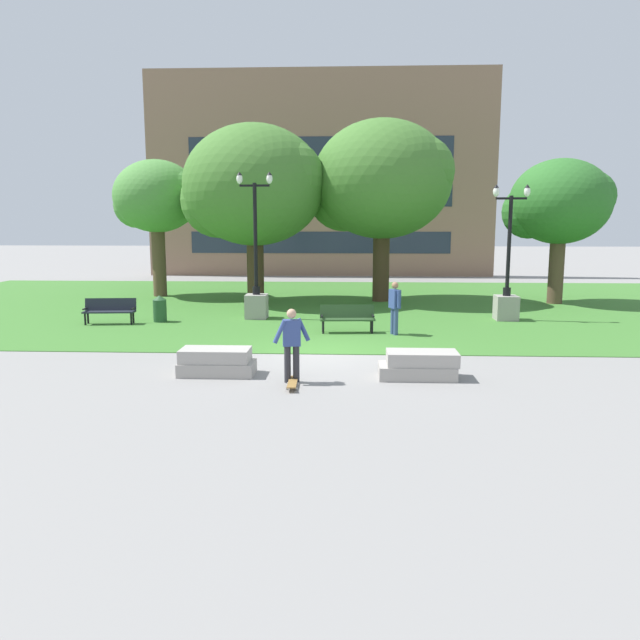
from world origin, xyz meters
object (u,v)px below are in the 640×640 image
(skateboard, at_px, (292,383))
(lamp_post_center, at_px, (507,293))
(trash_bin, at_px, (160,309))
(park_bench_near_right, at_px, (110,309))
(lamp_post_right, at_px, (256,290))
(park_bench_near_left, at_px, (347,317))
(person_skateboarder, at_px, (292,341))
(person_bystander_near_lawn, at_px, (395,305))
(concrete_block_left, at_px, (419,365))
(concrete_block_center, at_px, (216,362))

(skateboard, height_order, lamp_post_center, lamp_post_center)
(skateboard, distance_m, trash_bin, 10.30)
(park_bench_near_right, bearing_deg, skateboard, -48.16)
(lamp_post_right, bearing_deg, lamp_post_center, 0.28)
(park_bench_near_left, relative_size, lamp_post_right, 0.34)
(person_skateboarder, xyz_separation_m, skateboard, (0.04, -0.42, -0.88))
(trash_bin, height_order, person_bystander_near_lawn, person_bystander_near_lawn)
(park_bench_near_left, xyz_separation_m, trash_bin, (-6.82, 1.82, -0.04))
(person_bystander_near_lawn, bearing_deg, person_skateboarder, -114.65)
(concrete_block_left, bearing_deg, person_skateboarder, -169.85)
(park_bench_near_left, xyz_separation_m, lamp_post_center, (5.87, 2.83, 0.48))
(concrete_block_center, height_order, park_bench_near_right, park_bench_near_right)
(park_bench_near_left, bearing_deg, lamp_post_center, 25.74)
(concrete_block_left, distance_m, park_bench_near_right, 12.44)
(lamp_post_center, xyz_separation_m, person_bystander_near_lawn, (-4.34, -3.18, -0.04))
(skateboard, distance_m, park_bench_near_right, 10.89)
(park_bench_near_left, relative_size, park_bench_near_right, 0.99)
(park_bench_near_left, height_order, lamp_post_right, lamp_post_right)
(skateboard, relative_size, trash_bin, 1.07)
(concrete_block_center, distance_m, person_skateboarder, 2.10)
(concrete_block_left, xyz_separation_m, lamp_post_center, (4.15, 8.69, 0.72))
(concrete_block_left, distance_m, person_skateboarder, 3.09)
(lamp_post_center, bearing_deg, person_skateboarder, -127.67)
(person_skateboarder, bearing_deg, park_bench_near_right, 133.20)
(person_skateboarder, height_order, skateboard, person_skateboarder)
(concrete_block_center, xyz_separation_m, skateboard, (1.93, -1.06, -0.22))
(person_skateboarder, relative_size, lamp_post_right, 0.32)
(concrete_block_left, height_order, park_bench_near_right, park_bench_near_right)
(person_bystander_near_lawn, bearing_deg, lamp_post_center, 36.19)
(concrete_block_center, relative_size, lamp_post_center, 0.37)
(person_skateboarder, height_order, park_bench_near_right, person_skateboarder)
(skateboard, distance_m, person_bystander_near_lawn, 7.07)
(lamp_post_right, relative_size, person_bystander_near_lawn, 3.16)
(person_skateboarder, relative_size, lamp_post_center, 0.35)
(concrete_block_center, distance_m, concrete_block_left, 4.86)
(concrete_block_center, xyz_separation_m, trash_bin, (-3.68, 7.57, 0.20))
(trash_bin, bearing_deg, concrete_block_center, -64.08)
(lamp_post_right, relative_size, lamp_post_center, 1.10)
(concrete_block_center, relative_size, skateboard, 1.76)
(concrete_block_left, xyz_separation_m, person_bystander_near_lawn, (-0.20, 5.51, 0.68))
(concrete_block_left, distance_m, person_bystander_near_lawn, 5.55)
(concrete_block_center, xyz_separation_m, concrete_block_left, (4.86, -0.10, 0.00))
(lamp_post_center, height_order, person_bystander_near_lawn, lamp_post_center)
(park_bench_near_left, bearing_deg, skateboard, -100.02)
(person_skateboarder, distance_m, park_bench_near_left, 6.52)
(lamp_post_center, relative_size, trash_bin, 5.13)
(person_bystander_near_lawn, bearing_deg, park_bench_near_left, 167.13)
(person_skateboarder, relative_size, park_bench_near_right, 0.93)
(park_bench_near_right, bearing_deg, person_bystander_near_lawn, -9.33)
(lamp_post_right, xyz_separation_m, person_bystander_near_lawn, (4.94, -3.13, -0.12))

